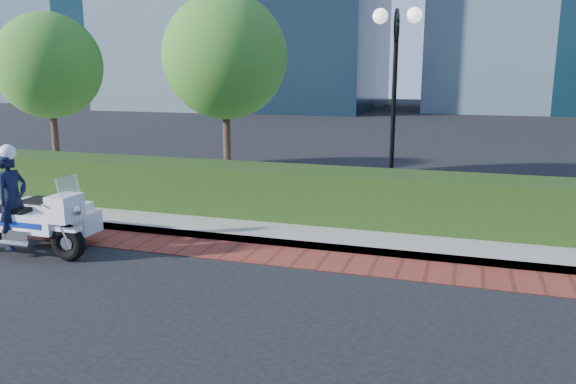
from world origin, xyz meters
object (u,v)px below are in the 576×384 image
(lamppost, at_px, (395,76))
(tree_b, at_px, (225,57))
(police_motorcycle, at_px, (33,214))
(tree_a, at_px, (49,66))

(lamppost, distance_m, tree_b, 4.71)
(police_motorcycle, bearing_deg, lamppost, 40.09)
(tree_b, distance_m, police_motorcycle, 6.66)
(lamppost, bearing_deg, tree_a, 172.59)
(lamppost, relative_size, tree_a, 0.92)
(lamppost, height_order, tree_b, tree_b)
(tree_a, relative_size, tree_b, 0.94)
(tree_a, height_order, tree_b, tree_b)
(tree_a, xyz_separation_m, police_motorcycle, (4.49, -5.96, -2.57))
(tree_a, distance_m, police_motorcycle, 7.90)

